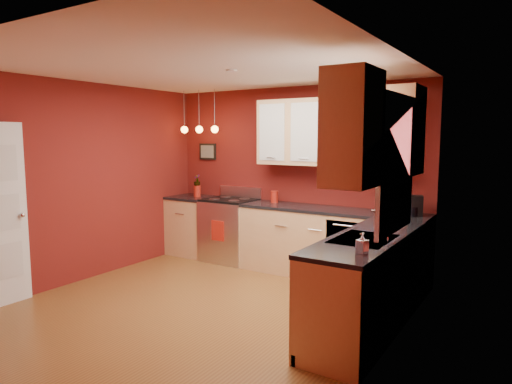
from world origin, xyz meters
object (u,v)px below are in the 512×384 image
Objects in this scene: sink at (364,241)px; red_canister at (274,197)px; coffee_maker at (415,207)px; soap_pump at (362,243)px; gas_range at (230,229)px.

sink is 4.10× the size of red_canister.
sink reaches higher than coffee_maker.
coffee_maker is at bearing 86.32° from sink.
soap_pump is at bearing -106.81° from coffee_maker.
soap_pump is at bearing -36.24° from gas_range.
gas_range is 6.38× the size of soap_pump.
coffee_maker is 2.08m from soap_pump.
sink is at bearing -29.78° from gas_range.
gas_range is 6.50× the size of red_canister.
coffee_maker is (2.72, 0.03, 0.57)m from gas_range.
red_canister is 2.97m from soap_pump.
sink reaches higher than red_canister.
coffee_maker is (1.99, -0.06, 0.03)m from red_canister.
coffee_maker reaches higher than red_canister.
sink is 2.47m from red_canister.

